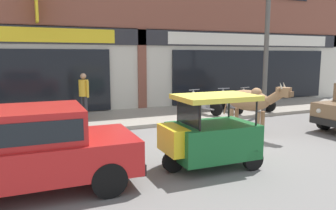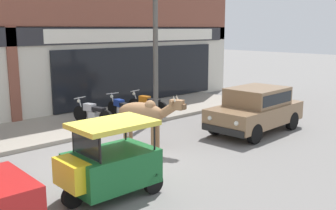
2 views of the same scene
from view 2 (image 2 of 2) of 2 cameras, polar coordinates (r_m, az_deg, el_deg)
The scene contains 9 objects.
ground_plane at distance 10.21m, azimuth -9.14°, elevation -8.16°, with size 90.00×90.00×0.00m, color slate.
sidewalk at distance 13.42m, azimuth -18.41°, elevation -3.64°, with size 19.00×3.27×0.12m, color gray.
cow at distance 10.93m, azimuth -3.45°, elevation -1.28°, with size 1.11×2.02×1.61m.
car_0 at distance 13.06m, azimuth 12.65°, elevation -0.35°, with size 3.67×1.75×1.46m.
auto_rickshaw at distance 8.04m, azimuth -8.58°, elevation -8.52°, with size 2.00×1.19×1.52m.
motorcycle_0 at distance 13.57m, azimuth -10.89°, elevation -1.17°, with size 0.62×1.79×0.88m.
motorcycle_1 at distance 14.18m, azimuth -6.84°, elevation -0.52°, with size 0.53×1.81×0.88m.
motorcycle_2 at distance 14.85m, azimuth -3.00°, elevation 0.07°, with size 0.64×1.79×0.88m.
utility_pole at distance 14.05m, azimuth -1.83°, elevation 9.99°, with size 0.18×0.18×5.90m, color #595651.
Camera 2 is at (-5.34, -8.03, 3.34)m, focal length 42.00 mm.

